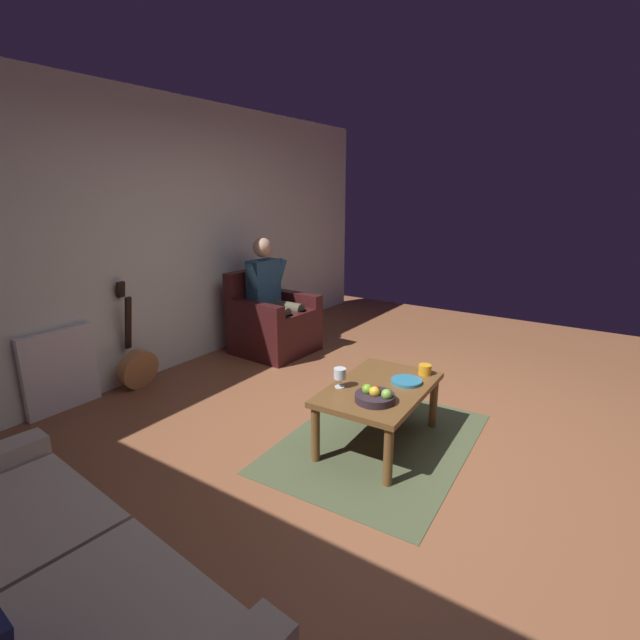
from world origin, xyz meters
TOP-DOWN VIEW (x-y plane):
  - ground_plane at (0.00, 0.00)m, footprint 7.62×7.62m
  - wall_back at (0.00, -2.77)m, footprint 6.75×0.06m
  - rug at (0.28, -0.28)m, footprint 1.72×1.29m
  - armchair at (-0.86, -2.18)m, footprint 0.81×0.80m
  - person_seated at (-0.86, -2.18)m, footprint 0.64×0.61m
  - coffee_table at (0.28, -0.28)m, footprint 1.00×0.66m
  - guitar at (0.62, -2.57)m, footprint 0.37×0.24m
  - radiator at (1.24, -2.70)m, footprint 0.60×0.06m
  - wine_glass_near at (0.45, -0.51)m, footprint 0.09×0.09m
  - fruit_bowl at (0.51, -0.20)m, footprint 0.26×0.26m
  - decorative_dish at (0.12, -0.15)m, footprint 0.22×0.22m
  - candle_jar at (-0.11, -0.10)m, footprint 0.10×0.10m

SIDE VIEW (x-z plane):
  - ground_plane at x=0.00m, z-range 0.00..0.00m
  - rug at x=0.28m, z-range 0.00..0.01m
  - guitar at x=0.62m, z-range -0.28..0.72m
  - armchair at x=-0.86m, z-range -0.13..0.78m
  - radiator at x=1.24m, z-range 0.00..0.69m
  - coffee_table at x=0.28m, z-range 0.16..0.60m
  - decorative_dish at x=0.12m, z-range 0.44..0.46m
  - candle_jar at x=-0.11m, z-range 0.44..0.52m
  - fruit_bowl at x=0.51m, z-range 0.42..0.53m
  - wine_glass_near at x=0.45m, z-range 0.46..0.60m
  - person_seated at x=-0.86m, z-range 0.05..1.32m
  - wall_back at x=0.00m, z-range 0.00..2.65m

